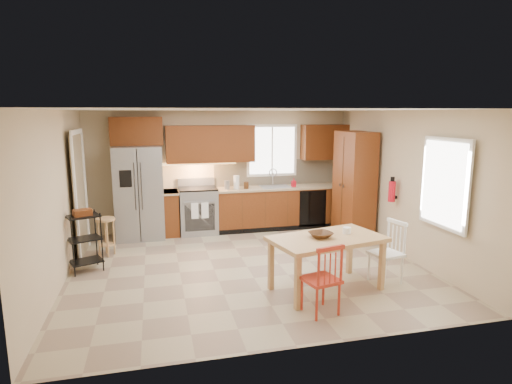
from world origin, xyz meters
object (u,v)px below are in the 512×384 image
object	(u,v)px
refrigerator	(139,193)
chair_white	(386,252)
bar_stool	(106,237)
table_bowl	(321,238)
pantry	(354,185)
dining_table	(326,264)
range_stove	(198,211)
utility_cart	(85,242)
chair_red	(321,278)
fire_extinguisher	(392,191)
soap_bottle	(294,182)
table_jar	(347,232)

from	to	relation	value
refrigerator	chair_white	world-z (taller)	refrigerator
refrigerator	bar_stool	xyz separation A→B (m)	(-0.55, -0.98, -0.58)
chair_white	table_bowl	bearing A→B (deg)	79.84
refrigerator	chair_white	bearing A→B (deg)	-42.19
refrigerator	pantry	bearing A→B (deg)	-12.62
refrigerator	chair_white	size ratio (longest dim) A/B	2.01
chair_white	dining_table	bearing A→B (deg)	80.12
pantry	table_bowl	distance (m)	2.86
refrigerator	range_stove	distance (m)	1.24
chair_white	utility_cart	xyz separation A→B (m)	(-4.34, 1.52, 0.02)
chair_white	table_bowl	size ratio (longest dim) A/B	2.90
dining_table	chair_red	xyz separation A→B (m)	(-0.35, -0.65, 0.08)
fire_extinguisher	chair_red	xyz separation A→B (m)	(-2.09, -1.93, -0.65)
chair_red	fire_extinguisher	bearing A→B (deg)	29.83
soap_bottle	chair_white	bearing A→B (deg)	-83.58
range_stove	pantry	xyz separation A→B (m)	(2.98, -0.99, 0.59)
chair_red	table_bowl	bearing A→B (deg)	55.79
table_jar	bar_stool	size ratio (longest dim) A/B	0.19
chair_red	utility_cart	distance (m)	3.76
fire_extinguisher	table_bowl	world-z (taller)	fire_extinguisher
range_stove	soap_bottle	xyz separation A→B (m)	(2.03, -0.08, 0.54)
range_stove	dining_table	distance (m)	3.62
soap_bottle	bar_stool	xyz separation A→B (m)	(-3.73, -0.96, -0.66)
chair_red	utility_cart	xyz separation A→B (m)	(-3.04, 2.22, 0.02)
pantry	bar_stool	world-z (taller)	pantry
pantry	dining_table	size ratio (longest dim) A/B	1.36
range_stove	dining_table	xyz separation A→B (m)	(1.44, -3.32, -0.08)
dining_table	range_stove	bearing A→B (deg)	100.54
fire_extinguisher	table_jar	xyz separation A→B (m)	(-1.40, -1.19, -0.31)
soap_bottle	utility_cart	world-z (taller)	soap_bottle
soap_bottle	dining_table	bearing A→B (deg)	-100.38
chair_red	utility_cart	world-z (taller)	utility_cart
range_stove	table_bowl	world-z (taller)	range_stove
refrigerator	soap_bottle	xyz separation A→B (m)	(3.18, -0.02, 0.09)
utility_cart	bar_stool	bearing A→B (deg)	48.73
pantry	refrigerator	bearing A→B (deg)	167.38
range_stove	soap_bottle	distance (m)	2.10
chair_red	chair_white	distance (m)	1.48
range_stove	chair_white	bearing A→B (deg)	-53.83
refrigerator	dining_table	xyz separation A→B (m)	(2.59, -3.26, -0.53)
utility_cart	dining_table	bearing A→B (deg)	-46.92
range_stove	chair_red	xyz separation A→B (m)	(1.09, -3.97, -0.01)
soap_bottle	fire_extinguisher	distance (m)	2.27
refrigerator	chair_red	world-z (taller)	refrigerator
fire_extinguisher	chair_red	world-z (taller)	fire_extinguisher
pantry	bar_stool	distance (m)	4.74
soap_bottle	table_bowl	xyz separation A→B (m)	(-0.69, -3.23, -0.23)
soap_bottle	pantry	xyz separation A→B (m)	(0.95, -0.90, 0.05)
chair_red	bar_stool	xyz separation A→B (m)	(-2.79, 2.92, -0.12)
refrigerator	table_bowl	size ratio (longest dim) A/B	5.83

